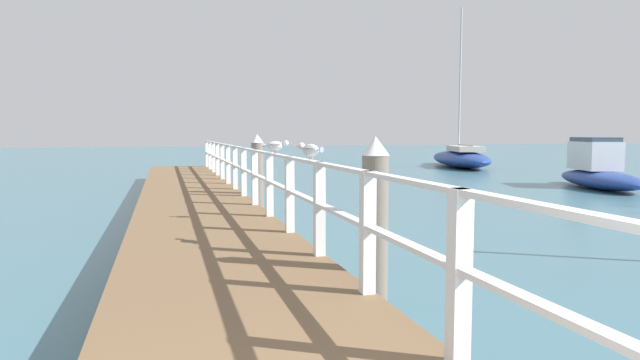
# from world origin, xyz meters

# --- Properties ---
(pier_deck) EXTENTS (2.38, 23.86, 0.54)m
(pier_deck) POSITION_xyz_m (0.00, 11.93, 0.27)
(pier_deck) COLOR brown
(pier_deck) RESTS_ON ground_plane
(pier_railing) EXTENTS (0.12, 22.38, 1.11)m
(pier_railing) POSITION_xyz_m (1.11, 11.93, 1.22)
(pier_railing) COLOR white
(pier_railing) RESTS_ON pier_deck
(dock_piling_near) EXTENTS (0.29, 0.29, 1.95)m
(dock_piling_near) POSITION_xyz_m (1.49, 4.76, 0.98)
(dock_piling_near) COLOR #6B6056
(dock_piling_near) RESTS_ON ground_plane
(dock_piling_far) EXTENTS (0.29, 0.29, 1.95)m
(dock_piling_far) POSITION_xyz_m (1.49, 12.32, 0.98)
(dock_piling_far) COLOR #6B6056
(dock_piling_far) RESTS_ON ground_plane
(seagull_foreground) EXTENTS (0.25, 0.45, 0.21)m
(seagull_foreground) POSITION_xyz_m (1.11, 5.98, 1.78)
(seagull_foreground) COLOR white
(seagull_foreground) RESTS_ON pier_railing
(seagull_background) EXTENTS (0.45, 0.25, 0.21)m
(seagull_background) POSITION_xyz_m (1.12, 8.18, 1.78)
(seagull_background) COLOR white
(seagull_background) RESTS_ON pier_railing
(boat_2) EXTENTS (4.70, 8.79, 9.15)m
(boat_2) POSITION_xyz_m (15.87, 27.71, 0.53)
(boat_2) COLOR navy
(boat_2) RESTS_ON ground_plane
(boat_3) EXTENTS (3.19, 5.36, 1.82)m
(boat_3) POSITION_xyz_m (14.38, 15.61, 0.60)
(boat_3) COLOR navy
(boat_3) RESTS_ON ground_plane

